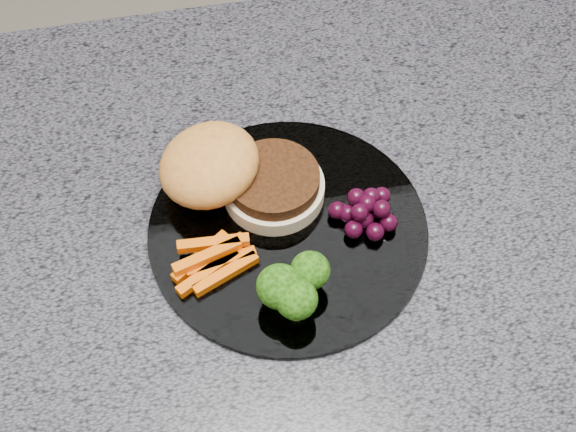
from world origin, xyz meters
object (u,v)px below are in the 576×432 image
(burger, at_px, (232,175))
(grape_bunch, at_px, (366,211))
(plate, at_px, (288,230))
(island_cabinet, at_px, (354,384))

(burger, distance_m, grape_bunch, 0.13)
(plate, height_order, burger, burger)
(island_cabinet, height_order, grape_bunch, grape_bunch)
(island_cabinet, distance_m, plate, 0.48)
(island_cabinet, bearing_deg, grape_bunch, -137.84)
(burger, bearing_deg, island_cabinet, 0.36)
(plate, relative_size, burger, 1.52)
(plate, height_order, grape_bunch, grape_bunch)
(plate, bearing_deg, island_cabinet, 12.60)
(plate, xyz_separation_m, burger, (-0.04, 0.05, 0.03))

